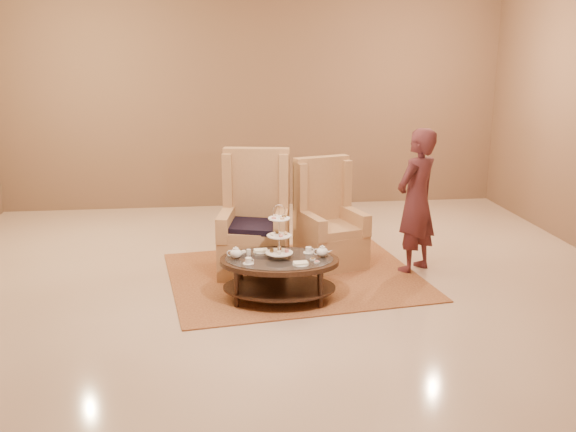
{
  "coord_description": "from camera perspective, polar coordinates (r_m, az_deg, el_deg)",
  "views": [
    {
      "loc": [
        -0.67,
        -6.31,
        2.54
      ],
      "look_at": [
        0.1,
        0.2,
        0.81
      ],
      "focal_mm": 40.0,
      "sensor_mm": 36.0,
      "label": 1
    }
  ],
  "objects": [
    {
      "name": "tea_table",
      "position": [
        6.57,
        -0.79,
        -4.47
      ],
      "size": [
        1.32,
        1.0,
        1.02
      ],
      "rotation": [
        0.0,
        0.0,
        -0.14
      ],
      "color": "black",
      "rests_on": "ground"
    },
    {
      "name": "person",
      "position": [
        7.46,
        11.34,
        1.31
      ],
      "size": [
        0.73,
        0.69,
        1.67
      ],
      "rotation": [
        0.0,
        0.0,
        3.8
      ],
      "color": "#502226",
      "rests_on": "ground"
    },
    {
      "name": "armchair_left",
      "position": [
        7.41,
        -2.94,
        -1.35
      ],
      "size": [
        0.89,
        0.91,
        1.41
      ],
      "rotation": [
        0.0,
        0.0,
        -0.18
      ],
      "color": "tan",
      "rests_on": "ground"
    },
    {
      "name": "wall_back",
      "position": [
        10.36,
        -3.06,
        10.44
      ],
      "size": [
        8.0,
        0.04,
        3.5
      ],
      "primitive_type": "cube",
      "color": "brown",
      "rests_on": "ground"
    },
    {
      "name": "rug",
      "position": [
        7.34,
        0.56,
        -5.36
      ],
      "size": [
        3.05,
        2.66,
        0.01
      ],
      "rotation": [
        0.0,
        0.0,
        0.14
      ],
      "color": "#AF733E",
      "rests_on": "ground"
    },
    {
      "name": "ground",
      "position": [
        6.83,
        -0.64,
        -7.0
      ],
      "size": [
        8.0,
        8.0,
        0.0
      ],
      "primitive_type": "plane",
      "color": "beige",
      "rests_on": "ground"
    },
    {
      "name": "ceiling",
      "position": [
        6.83,
        -0.64,
        -7.0
      ],
      "size": [
        8.0,
        8.0,
        0.02
      ],
      "primitive_type": "cube",
      "color": "silver",
      "rests_on": "ground"
    },
    {
      "name": "armchair_right",
      "position": [
        7.68,
        3.55,
        -1.17
      ],
      "size": [
        0.86,
        0.88,
        1.27
      ],
      "rotation": [
        0.0,
        0.0,
        0.29
      ],
      "color": "tan",
      "rests_on": "ground"
    }
  ]
}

